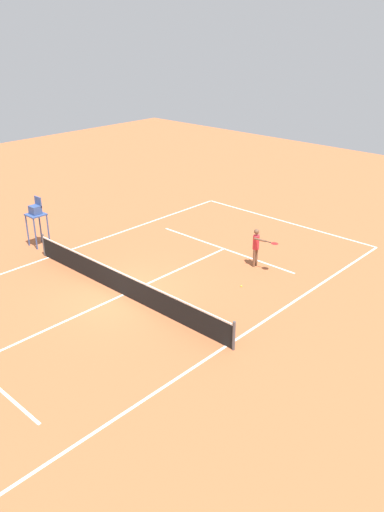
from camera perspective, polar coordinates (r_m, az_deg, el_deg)
The scene contains 6 objects.
ground_plane at distance 20.68m, azimuth -7.58°, elevation -4.25°, with size 60.00×60.00×0.00m, color #B76038.
court_lines at distance 20.68m, azimuth -7.58°, elevation -4.24°, with size 10.63×22.82×0.01m.
tennis_net at distance 20.45m, azimuth -7.65°, elevation -3.03°, with size 11.23×0.10×1.07m.
player_serving at distance 22.62m, azimuth 7.17°, elevation 1.27°, with size 1.31×0.46×1.74m.
tennis_ball at distance 21.17m, azimuth 5.46°, elevation -3.32°, with size 0.07×0.07×0.07m, color #CCE033.
umpire_chair at distance 25.53m, azimuth -16.81°, elevation 4.47°, with size 0.80×0.80×2.41m.
Camera 1 is at (-14.25, 11.36, 9.78)m, focal length 36.29 mm.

